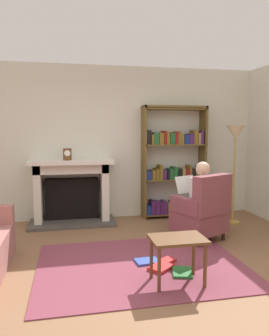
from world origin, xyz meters
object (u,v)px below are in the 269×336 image
object	(u,v)px
armchair_reading	(203,211)
side_table	(178,245)
seated_reader	(197,197)
floor_lamp	(235,141)
fireplace	(72,189)
mantel_clock	(67,154)
bookshelf	(174,165)

from	to	relation	value
armchair_reading	side_table	xyz separation A→B (m)	(-0.79, -1.20, -0.01)
armchair_reading	seated_reader	world-z (taller)	seated_reader
seated_reader	floor_lamp	bearing A→B (deg)	-171.14
fireplace	side_table	size ratio (longest dim) A/B	2.54
fireplace	seated_reader	size ratio (longest dim) A/B	1.25
mantel_clock	floor_lamp	size ratio (longest dim) A/B	0.12
seated_reader	floor_lamp	distance (m)	1.34
armchair_reading	seated_reader	distance (m)	0.23
fireplace	armchair_reading	size ratio (longest dim) A/B	1.47
fireplace	side_table	bearing A→B (deg)	-67.51
fireplace	seated_reader	bearing A→B (deg)	-33.94
fireplace	floor_lamp	bearing A→B (deg)	-12.46
armchair_reading	floor_lamp	xyz separation A→B (m)	(0.86, 0.71, 0.98)
mantel_clock	bookshelf	world-z (taller)	bookshelf
fireplace	bookshelf	xyz separation A→B (m)	(1.82, 0.04, 0.37)
seated_reader	floor_lamp	xyz separation A→B (m)	(0.91, 0.60, 0.78)
bookshelf	armchair_reading	bearing A→B (deg)	-89.88
fireplace	armchair_reading	world-z (taller)	fireplace
mantel_clock	floor_lamp	distance (m)	2.80
bookshelf	seated_reader	bearing A→B (deg)	-92.16
side_table	floor_lamp	xyz separation A→B (m)	(1.65, 1.91, 0.99)
mantel_clock	armchair_reading	bearing A→B (deg)	-32.50
mantel_clock	seated_reader	world-z (taller)	mantel_clock
mantel_clock	bookshelf	distance (m)	1.90
side_table	floor_lamp	bearing A→B (deg)	49.20
armchair_reading	side_table	size ratio (longest dim) A/B	1.73
bookshelf	mantel_clock	bearing A→B (deg)	-175.88
armchair_reading	mantel_clock	bearing A→B (deg)	-57.18
seated_reader	armchair_reading	bearing A→B (deg)	90.00
mantel_clock	seated_reader	distance (m)	2.21
seated_reader	mantel_clock	bearing A→B (deg)	-55.47
armchair_reading	side_table	bearing A→B (deg)	32.02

